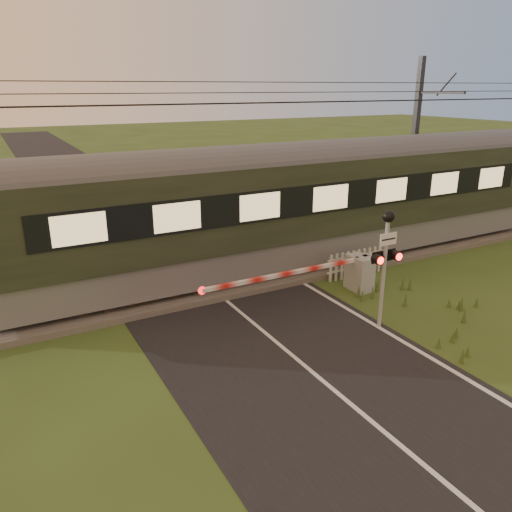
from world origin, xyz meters
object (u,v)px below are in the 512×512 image
train (509,176)px  crossing_signal (386,249)px  catenary_mast (415,141)px  picket_fence (358,263)px  boom_gate (353,273)px

train → crossing_signal: (-11.77, -5.08, -0.10)m
crossing_signal → catenary_mast: catenary_mast is taller
picket_fence → catenary_mast: catenary_mast is taller
crossing_signal → train: bearing=23.3°
train → crossing_signal: train is taller
train → catenary_mast: bearing=147.9°
train → picket_fence: train is taller
boom_gate → picket_fence: (1.00, 0.93, -0.14)m
boom_gate → picket_fence: 1.37m
train → catenary_mast: (-3.55, 2.23, 1.48)m
crossing_signal → picket_fence: size_ratio=1.27×
catenary_mast → boom_gate: bearing=-145.3°
crossing_signal → picket_fence: bearing=59.1°
picket_fence → catenary_mast: (6.31, 4.12, 3.26)m
crossing_signal → picket_fence: 4.07m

